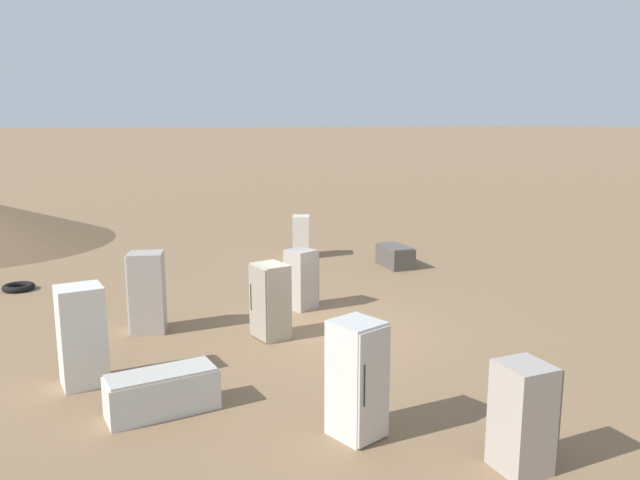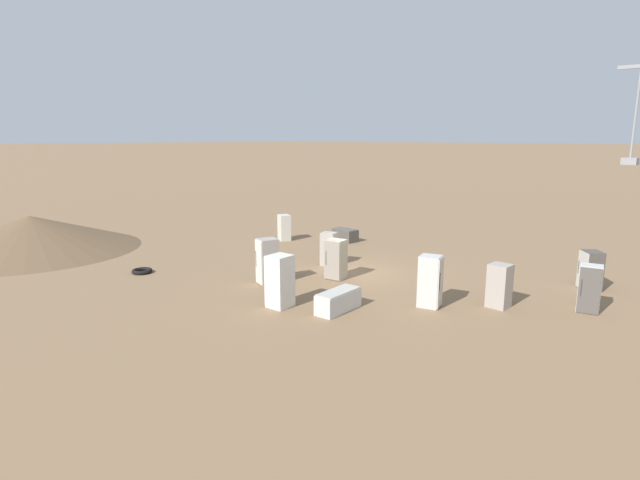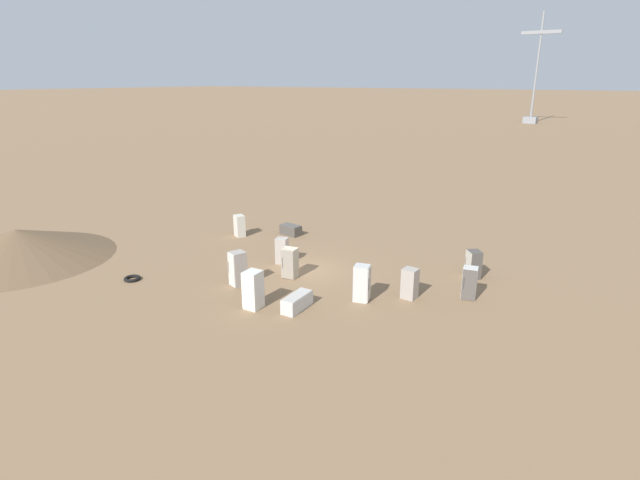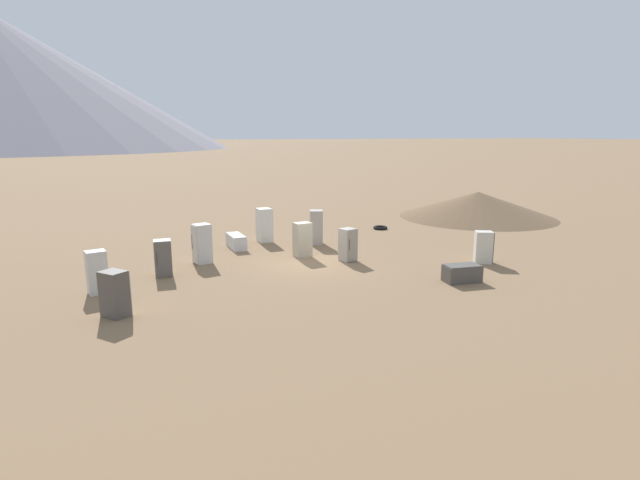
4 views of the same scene
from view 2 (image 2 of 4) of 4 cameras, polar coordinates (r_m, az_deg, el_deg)
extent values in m
plane|color=#846647|center=(21.67, 4.29, -3.83)|extent=(1000.00, 1000.00, 0.00)
cone|color=brown|center=(29.96, -30.17, 0.70)|extent=(10.80, 10.80, 1.80)
cube|color=gray|center=(127.49, 31.89, 7.67)|extent=(2.96, 2.96, 1.48)
cylinder|color=gray|center=(127.60, 32.50, 13.18)|extent=(0.49, 0.49, 23.22)
cube|color=#4C4742|center=(21.83, 28.57, -3.08)|extent=(0.97, 0.99, 1.51)
cube|color=beige|center=(21.69, 27.79, -3.09)|extent=(0.50, 0.61, 1.45)
cylinder|color=#2D2D2D|center=(21.90, 27.44, -2.73)|extent=(0.02, 0.02, 0.53)
cube|color=silver|center=(17.00, 2.09, -7.02)|extent=(0.75, 1.80, 0.67)
cube|color=#BCB7AD|center=(16.88, 2.10, -5.88)|extent=(0.72, 1.73, 0.04)
cube|color=beige|center=(28.46, -4.11, 1.42)|extent=(0.93, 0.85, 1.46)
cube|color=#56514C|center=(28.83, -4.35, 1.55)|extent=(0.29, 0.51, 1.40)
cylinder|color=#2D2D2D|center=(28.91, -3.98, 1.73)|extent=(0.02, 0.02, 0.51)
cube|color=silver|center=(19.05, 28.43, -4.90)|extent=(0.79, 0.71, 1.62)
cube|color=#56514C|center=(18.75, 28.41, -5.14)|extent=(0.65, 0.18, 1.55)
cylinder|color=#2D2D2D|center=(18.70, 27.70, -4.85)|extent=(0.02, 0.02, 0.57)
cube|color=#B2A88E|center=(20.64, 1.84, -2.21)|extent=(0.84, 0.70, 1.66)
cube|color=gray|center=(20.37, 1.36, -2.39)|extent=(0.74, 0.14, 1.59)
cylinder|color=#2D2D2D|center=(20.47, 0.68, -2.08)|extent=(0.02, 0.02, 0.58)
cube|color=silver|center=(17.67, 12.43, -4.63)|extent=(0.84, 0.81, 1.81)
cube|color=#BCB7AD|center=(17.59, 13.60, -4.76)|extent=(0.20, 0.62, 1.73)
cylinder|color=#2D2D2D|center=(17.34, 13.53, -4.68)|extent=(0.02, 0.02, 0.63)
cube|color=#A89E93|center=(22.83, 1.01, -1.02)|extent=(0.80, 0.79, 1.52)
cube|color=gray|center=(23.13, 1.33, -0.86)|extent=(0.60, 0.23, 1.46)
cylinder|color=#2D2D2D|center=(23.06, 1.88, -0.71)|extent=(0.02, 0.02, 0.53)
cube|color=#A89E93|center=(20.05, -5.98, -2.43)|extent=(0.88, 0.91, 1.83)
cube|color=silver|center=(19.91, -7.00, -2.55)|extent=(0.62, 0.25, 1.76)
cylinder|color=#2D2D2D|center=(20.09, -7.34, -2.16)|extent=(0.02, 0.02, 0.64)
cube|color=#A89E93|center=(18.30, 19.81, -4.95)|extent=(0.72, 0.67, 1.52)
cube|color=#56514C|center=(18.60, 20.26, -4.72)|extent=(0.66, 0.08, 1.46)
cylinder|color=#2D2D2D|center=(18.51, 20.99, -4.60)|extent=(0.02, 0.02, 0.53)
cube|color=#4C4742|center=(28.27, 2.89, 0.54)|extent=(1.52, 0.95, 0.66)
cube|color=#56514C|center=(28.20, 2.90, 1.23)|extent=(1.46, 0.91, 0.04)
cube|color=silver|center=(17.26, -4.59, -4.72)|extent=(0.75, 0.81, 1.83)
cube|color=silver|center=(17.51, -5.50, -4.50)|extent=(0.08, 0.74, 1.76)
cylinder|color=#2D2D2D|center=(17.70, -4.97, -4.01)|extent=(0.02, 0.02, 0.64)
torus|color=black|center=(23.00, -19.67, -3.36)|extent=(0.87, 0.87, 0.17)
camera|label=1|loc=(10.54, 38.40, 3.26)|focal=35.00mm
camera|label=3|loc=(6.90, -165.49, 29.43)|focal=28.00mm
camera|label=4|loc=(37.75, 34.47, 9.69)|focal=28.00mm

